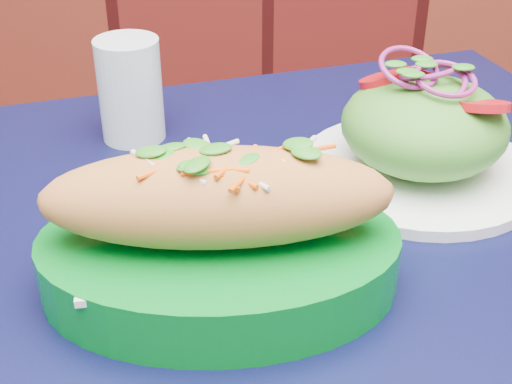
{
  "coord_description": "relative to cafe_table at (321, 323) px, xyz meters",
  "views": [
    {
      "loc": [
        0.33,
        1.18,
        1.12
      ],
      "look_at": [
        0.34,
        1.69,
        0.81
      ],
      "focal_mm": 50.0,
      "sensor_mm": 36.0,
      "label": 1
    }
  ],
  "objects": [
    {
      "name": "banh_mi_basket",
      "position": [
        -0.09,
        -0.05,
        0.14
      ],
      "size": [
        0.29,
        0.2,
        0.13
      ],
      "rotation": [
        0.0,
        0.0,
        0.03
      ],
      "color": "#00711B",
      "rests_on": "cafe_table"
    },
    {
      "name": "cafe_table",
      "position": [
        0.0,
        0.0,
        0.0
      ],
      "size": [
        0.99,
        0.99,
        0.75
      ],
      "rotation": [
        0.0,
        0.0,
        0.29
      ],
      "color": "black",
      "rests_on": "ground"
    },
    {
      "name": "salad_plate",
      "position": [
        0.11,
        0.13,
        0.14
      ],
      "size": [
        0.24,
        0.24,
        0.12
      ],
      "rotation": [
        0.0,
        0.0,
        -0.31
      ],
      "color": "white",
      "rests_on": "cafe_table"
    },
    {
      "name": "water_glass",
      "position": [
        -0.2,
        0.22,
        0.14
      ],
      "size": [
        0.07,
        0.07,
        0.11
      ],
      "primitive_type": "cylinder",
      "color": "silver",
      "rests_on": "cafe_table"
    }
  ]
}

